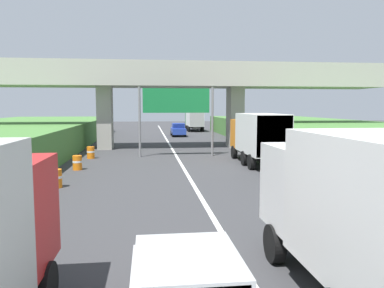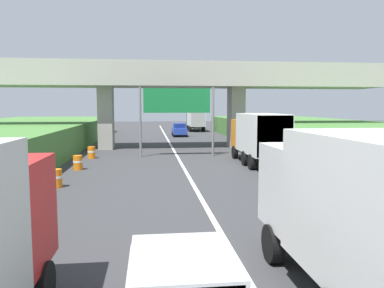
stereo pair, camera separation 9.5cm
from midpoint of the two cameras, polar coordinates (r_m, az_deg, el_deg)
name	(u,v)px [view 1 (the left image)]	position (r m, az deg, el deg)	size (l,w,h in m)	color
lane_centre_stripe	(178,158)	(28.45, -2.27, -2.19)	(0.20, 98.21, 0.01)	white
overpass_bridge	(171,84)	(35.50, -3.26, 9.07)	(40.00, 4.80, 7.92)	#ADA89E
overhead_highway_sign	(176,105)	(29.36, -2.49, 5.91)	(5.88, 0.18, 5.42)	slate
truck_green	(194,119)	(60.30, 0.26, 3.84)	(2.44, 7.30, 3.44)	black
truck_white	(382,219)	(7.56, 26.61, -10.12)	(2.44, 7.30, 3.44)	black
truck_orange	(258,136)	(25.94, 9.86, 1.26)	(2.44, 7.30, 3.44)	black
car_blue	(178,130)	(49.54, -2.17, 2.18)	(1.86, 4.10, 1.72)	#233D9E
construction_barrel_2	(24,206)	(14.50, -24.36, -8.60)	(0.57, 0.57, 0.90)	orange
construction_barrel_3	(56,178)	(19.36, -20.09, -4.92)	(0.57, 0.57, 0.90)	orange
construction_barrel_4	(77,163)	(24.30, -17.13, -2.71)	(0.57, 0.57, 0.90)	orange
construction_barrel_5	(91,152)	(29.31, -15.22, -1.25)	(0.57, 0.57, 0.90)	orange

